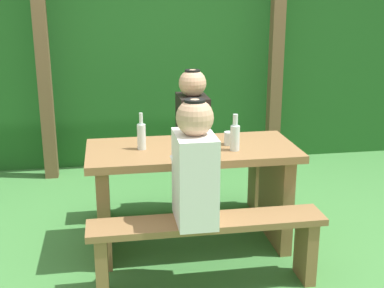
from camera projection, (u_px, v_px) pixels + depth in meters
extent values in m
plane|color=#40803C|center=(192.00, 245.00, 3.63)|extent=(12.00, 12.00, 0.00)
cube|color=#1F581F|center=(156.00, 52.00, 5.56)|extent=(6.40, 1.00, 2.19)
cube|color=brown|center=(44.00, 72.00, 4.70)|extent=(0.12, 0.12, 2.04)
cube|color=brown|center=(276.00, 66.00, 5.05)|extent=(0.12, 0.12, 2.04)
cube|color=olive|center=(192.00, 151.00, 3.43)|extent=(1.40, 0.64, 0.05)
cube|color=olive|center=(104.00, 207.00, 3.44)|extent=(0.08, 0.54, 0.68)
cube|color=olive|center=(275.00, 195.00, 3.63)|extent=(0.08, 0.54, 0.68)
cube|color=olive|center=(207.00, 223.00, 2.99)|extent=(1.40, 0.24, 0.04)
cube|color=olive|center=(102.00, 266.00, 2.96)|extent=(0.07, 0.22, 0.41)
cube|color=olive|center=(306.00, 249.00, 3.16)|extent=(0.07, 0.22, 0.41)
cube|color=olive|center=(181.00, 164.00, 4.03)|extent=(1.40, 0.24, 0.04)
cube|color=olive|center=(102.00, 195.00, 3.99)|extent=(0.07, 0.22, 0.41)
cube|color=olive|center=(256.00, 185.00, 4.19)|extent=(0.07, 0.22, 0.41)
cube|color=white|center=(195.00, 178.00, 2.90)|extent=(0.22, 0.34, 0.52)
sphere|color=tan|center=(195.00, 118.00, 2.80)|extent=(0.21, 0.21, 0.21)
cylinder|color=black|center=(195.00, 102.00, 2.78)|extent=(0.12, 0.12, 0.02)
cylinder|color=white|center=(191.00, 154.00, 3.01)|extent=(0.25, 0.07, 0.15)
cube|color=black|center=(192.00, 129.00, 3.96)|extent=(0.22, 0.34, 0.52)
sphere|color=tan|center=(192.00, 83.00, 3.86)|extent=(0.21, 0.21, 0.21)
cylinder|color=black|center=(192.00, 71.00, 3.84)|extent=(0.12, 0.12, 0.02)
cylinder|color=black|center=(196.00, 120.00, 3.80)|extent=(0.25, 0.07, 0.15)
cylinder|color=silver|center=(229.00, 138.00, 3.47)|extent=(0.07, 0.07, 0.09)
cylinder|color=silver|center=(141.00, 137.00, 3.36)|extent=(0.06, 0.06, 0.17)
cylinder|color=silver|center=(141.00, 119.00, 3.33)|extent=(0.02, 0.02, 0.08)
cylinder|color=silver|center=(235.00, 138.00, 3.34)|extent=(0.06, 0.06, 0.17)
cylinder|color=silver|center=(235.00, 120.00, 3.30)|extent=(0.03, 0.03, 0.08)
cube|color=black|center=(185.00, 148.00, 3.39)|extent=(0.12, 0.16, 0.01)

